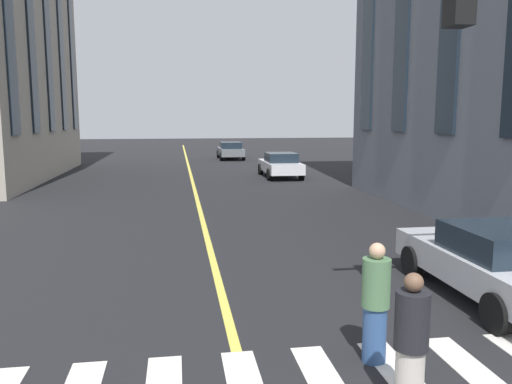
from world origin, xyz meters
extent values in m
cube|color=#D8C64C|center=(20.00, 0.00, 0.00)|extent=(80.00, 0.16, 0.01)
cube|color=silver|center=(3.34, -3.00, 0.01)|extent=(2.40, 0.45, 0.01)
cube|color=silver|center=(3.34, -2.00, 0.01)|extent=(2.40, 0.45, 0.01)
cube|color=silver|center=(25.62, -4.90, 0.59)|extent=(4.40, 1.80, 0.55)
cube|color=#19232D|center=(25.40, -4.90, 1.12)|extent=(1.85, 1.58, 0.50)
cylinder|color=black|center=(27.07, -4.04, 0.32)|extent=(0.64, 0.22, 0.64)
cylinder|color=black|center=(27.07, -5.76, 0.32)|extent=(0.64, 0.22, 0.64)
cylinder|color=black|center=(24.17, -4.04, 0.32)|extent=(0.64, 0.22, 0.64)
cylinder|color=black|center=(24.17, -5.76, 0.32)|extent=(0.64, 0.22, 0.64)
cube|color=slate|center=(38.53, -3.47, 0.59)|extent=(4.40, 1.80, 0.55)
cube|color=#19232D|center=(38.31, -3.47, 1.12)|extent=(1.85, 1.58, 0.50)
cylinder|color=black|center=(39.98, -2.61, 0.32)|extent=(0.64, 0.22, 0.64)
cylinder|color=black|center=(39.98, -4.34, 0.32)|extent=(0.64, 0.22, 0.64)
cylinder|color=black|center=(37.07, -2.61, 0.32)|extent=(0.64, 0.22, 0.64)
cylinder|color=black|center=(37.07, -4.34, 0.32)|extent=(0.64, 0.22, 0.64)
cube|color=#B7BABF|center=(6.04, -4.90, 0.59)|extent=(4.40, 1.80, 0.55)
cube|color=#19232D|center=(5.82, -4.90, 1.12)|extent=(1.85, 1.58, 0.50)
cylinder|color=black|center=(7.49, -4.04, 0.32)|extent=(0.64, 0.22, 0.64)
cylinder|color=black|center=(7.49, -5.76, 0.32)|extent=(0.64, 0.22, 0.64)
cylinder|color=black|center=(4.59, -4.04, 0.32)|extent=(0.64, 0.22, 0.64)
cylinder|color=beige|center=(2.76, -1.73, 0.38)|extent=(0.32, 0.32, 0.77)
cylinder|color=black|center=(2.76, -1.73, 1.09)|extent=(0.38, 0.38, 0.65)
sphere|color=brown|center=(2.76, -1.73, 1.52)|extent=(0.21, 0.21, 0.21)
cylinder|color=#2D4C7F|center=(3.99, -1.81, 0.39)|extent=(0.32, 0.32, 0.78)
cylinder|color=#4C724C|center=(3.99, -1.81, 1.11)|extent=(0.38, 0.38, 0.66)
sphere|color=tan|center=(3.99, -1.81, 1.55)|extent=(0.22, 0.22, 0.22)
sphere|color=green|center=(4.34, -2.99, 4.65)|extent=(0.18, 0.18, 0.18)
cube|color=#19232D|center=(30.61, 7.45, 9.46)|extent=(1.10, 0.10, 13.83)
cube|color=#19232D|center=(33.90, 7.45, 9.46)|extent=(1.10, 0.10, 13.83)
camera|label=1|loc=(-2.28, 0.78, 3.30)|focal=36.03mm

